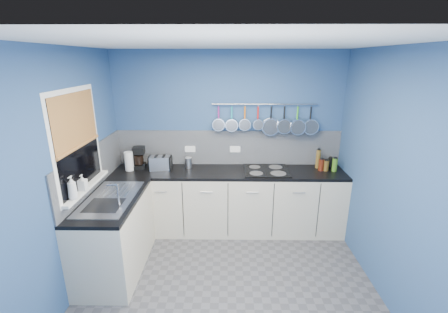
{
  "coord_description": "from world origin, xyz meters",
  "views": [
    {
      "loc": [
        -0.0,
        -2.77,
        2.37
      ],
      "look_at": [
        -0.05,
        0.75,
        1.25
      ],
      "focal_mm": 24.61,
      "sensor_mm": 36.0,
      "label": 1
    }
  ],
  "objects_px": {
    "coffee_maker": "(139,158)",
    "toaster": "(160,163)",
    "soap_bottle_b": "(82,182)",
    "canister": "(189,162)",
    "soap_bottle_a": "(72,188)",
    "paper_towel": "(129,161)",
    "hob": "(266,170)"
  },
  "relations": [
    {
      "from": "soap_bottle_a",
      "to": "paper_towel",
      "type": "bearing_deg",
      "value": 82.33
    },
    {
      "from": "soap_bottle_a",
      "to": "canister",
      "type": "height_order",
      "value": "soap_bottle_a"
    },
    {
      "from": "soap_bottle_a",
      "to": "toaster",
      "type": "xyz_separation_m",
      "value": [
        0.59,
        1.27,
        -0.18
      ]
    },
    {
      "from": "soap_bottle_a",
      "to": "hob",
      "type": "bearing_deg",
      "value": 30.8
    },
    {
      "from": "soap_bottle_a",
      "to": "toaster",
      "type": "relative_size",
      "value": 0.82
    },
    {
      "from": "soap_bottle_a",
      "to": "hob",
      "type": "height_order",
      "value": "soap_bottle_a"
    },
    {
      "from": "coffee_maker",
      "to": "toaster",
      "type": "distance_m",
      "value": 0.32
    },
    {
      "from": "soap_bottle_a",
      "to": "hob",
      "type": "relative_size",
      "value": 0.39
    },
    {
      "from": "coffee_maker",
      "to": "toaster",
      "type": "height_order",
      "value": "coffee_maker"
    },
    {
      "from": "hob",
      "to": "toaster",
      "type": "bearing_deg",
      "value": 178.21
    },
    {
      "from": "soap_bottle_a",
      "to": "toaster",
      "type": "height_order",
      "value": "soap_bottle_a"
    },
    {
      "from": "coffee_maker",
      "to": "toaster",
      "type": "bearing_deg",
      "value": -16.89
    },
    {
      "from": "toaster",
      "to": "hob",
      "type": "height_order",
      "value": "toaster"
    },
    {
      "from": "paper_towel",
      "to": "canister",
      "type": "relative_size",
      "value": 1.8
    },
    {
      "from": "coffee_maker",
      "to": "hob",
      "type": "relative_size",
      "value": 0.49
    },
    {
      "from": "soap_bottle_a",
      "to": "coffee_maker",
      "type": "bearing_deg",
      "value": 78.08
    },
    {
      "from": "soap_bottle_a",
      "to": "soap_bottle_b",
      "type": "relative_size",
      "value": 1.39
    },
    {
      "from": "coffee_maker",
      "to": "canister",
      "type": "distance_m",
      "value": 0.69
    },
    {
      "from": "canister",
      "to": "paper_towel",
      "type": "bearing_deg",
      "value": -170.92
    },
    {
      "from": "soap_bottle_a",
      "to": "paper_towel",
      "type": "relative_size",
      "value": 0.91
    },
    {
      "from": "soap_bottle_a",
      "to": "coffee_maker",
      "type": "relative_size",
      "value": 0.79
    },
    {
      "from": "paper_towel",
      "to": "soap_bottle_b",
      "type": "bearing_deg",
      "value": -99.27
    },
    {
      "from": "soap_bottle_b",
      "to": "coffee_maker",
      "type": "distance_m",
      "value": 1.15
    },
    {
      "from": "paper_towel",
      "to": "toaster",
      "type": "distance_m",
      "value": 0.43
    },
    {
      "from": "paper_towel",
      "to": "canister",
      "type": "distance_m",
      "value": 0.82
    },
    {
      "from": "coffee_maker",
      "to": "canister",
      "type": "bearing_deg",
      "value": -4.43
    },
    {
      "from": "toaster",
      "to": "canister",
      "type": "distance_m",
      "value": 0.39
    },
    {
      "from": "paper_towel",
      "to": "toaster",
      "type": "relative_size",
      "value": 0.9
    },
    {
      "from": "soap_bottle_b",
      "to": "hob",
      "type": "distance_m",
      "value": 2.3
    },
    {
      "from": "toaster",
      "to": "hob",
      "type": "xyz_separation_m",
      "value": [
        1.47,
        -0.05,
        -0.09
      ]
    },
    {
      "from": "paper_towel",
      "to": "hob",
      "type": "distance_m",
      "value": 1.89
    },
    {
      "from": "paper_towel",
      "to": "hob",
      "type": "xyz_separation_m",
      "value": [
        1.89,
        -0.0,
        -0.12
      ]
    }
  ]
}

